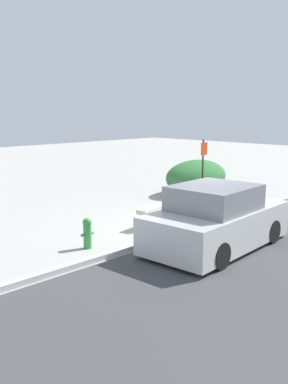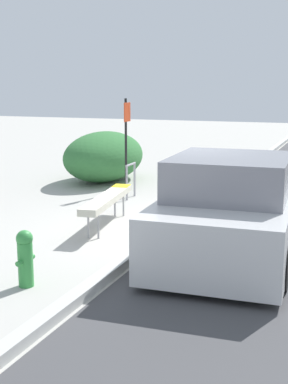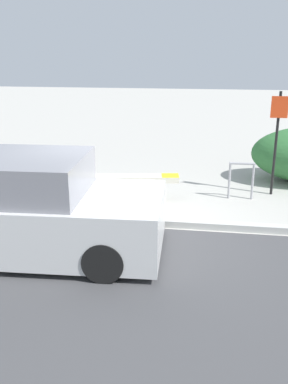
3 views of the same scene
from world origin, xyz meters
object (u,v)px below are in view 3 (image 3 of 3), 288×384
object	(u,v)px
bench	(123,179)
parked_car_near	(34,210)
sign_post	(277,134)
bike_rack	(241,177)

from	to	relation	value
bench	parked_car_near	bearing A→B (deg)	-118.86
sign_post	bench	bearing A→B (deg)	-162.77
bench	parked_car_near	world-z (taller)	parked_car_near
bench	bike_rack	distance (m)	2.58
bench	bike_rack	world-z (taller)	bike_rack
sign_post	parked_car_near	distance (m)	5.51
bench	sign_post	distance (m)	3.49
sign_post	parked_car_near	world-z (taller)	sign_post
bike_rack	parked_car_near	world-z (taller)	parked_car_near
bike_rack	sign_post	distance (m)	1.21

